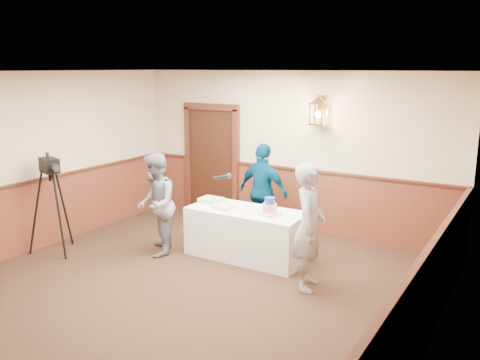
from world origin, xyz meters
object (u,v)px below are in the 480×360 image
at_px(tiered_cake, 270,208).
at_px(assistant_p, 263,192).
at_px(sheet_cake_yellow, 223,207).
at_px(interviewer, 156,204).
at_px(sheet_cake_green, 211,200).
at_px(baker, 309,227).
at_px(tv_camera_rig, 53,211).
at_px(display_table, 247,234).

height_order(tiered_cake, assistant_p, assistant_p).
height_order(sheet_cake_yellow, interviewer, interviewer).
bearing_deg(interviewer, sheet_cake_green, 104.32).
relative_size(interviewer, assistant_p, 0.98).
xyz_separation_m(sheet_cake_yellow, sheet_cake_green, (-0.36, 0.21, 0.01)).
distance_m(baker, assistant_p, 2.06).
bearing_deg(baker, sheet_cake_green, 55.93).
height_order(interviewer, tv_camera_rig, interviewer).
bearing_deg(assistant_p, tv_camera_rig, 51.28).
bearing_deg(interviewer, baker, 56.51).
relative_size(display_table, tiered_cake, 5.32).
xyz_separation_m(sheet_cake_green, tv_camera_rig, (-1.98, -1.45, -0.11)).
bearing_deg(tv_camera_rig, display_table, 46.76).
relative_size(sheet_cake_yellow, sheet_cake_green, 0.89).
xyz_separation_m(sheet_cake_yellow, assistant_p, (0.12, 1.06, 0.03)).
xyz_separation_m(tiered_cake, sheet_cake_green, (-1.12, 0.13, -0.06)).
height_order(interviewer, assistant_p, assistant_p).
relative_size(interviewer, tv_camera_rig, 1.06).
bearing_deg(tv_camera_rig, interviewer, 48.48).
height_order(tiered_cake, baker, baker).
distance_m(display_table, sheet_cake_green, 0.81).
relative_size(tiered_cake, tv_camera_rig, 0.22).
distance_m(tiered_cake, sheet_cake_green, 1.13).
bearing_deg(display_table, interviewer, -154.55).
distance_m(tiered_cake, interviewer, 1.77).
xyz_separation_m(sheet_cake_yellow, interviewer, (-0.94, -0.45, 0.02)).
xyz_separation_m(baker, assistant_p, (-1.46, 1.45, -0.03)).
distance_m(display_table, interviewer, 1.46).
xyz_separation_m(display_table, baker, (1.25, -0.54, 0.46)).
distance_m(assistant_p, tv_camera_rig, 3.36).
distance_m(baker, tv_camera_rig, 4.01).
height_order(sheet_cake_yellow, tv_camera_rig, tv_camera_rig).
height_order(display_table, interviewer, interviewer).
xyz_separation_m(tiered_cake, assistant_p, (-0.64, 0.98, -0.04)).
relative_size(tiered_cake, sheet_cake_yellow, 1.11).
distance_m(interviewer, tv_camera_rig, 1.61).
xyz_separation_m(display_table, tv_camera_rig, (-2.67, -1.38, 0.30)).
xyz_separation_m(sheet_cake_green, assistant_p, (0.48, 0.85, 0.02)).
xyz_separation_m(interviewer, tv_camera_rig, (-1.40, -0.78, -0.12)).
height_order(display_table, baker, baker).
distance_m(display_table, tv_camera_rig, 3.02).
xyz_separation_m(sheet_cake_green, baker, (1.94, -0.60, 0.05)).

